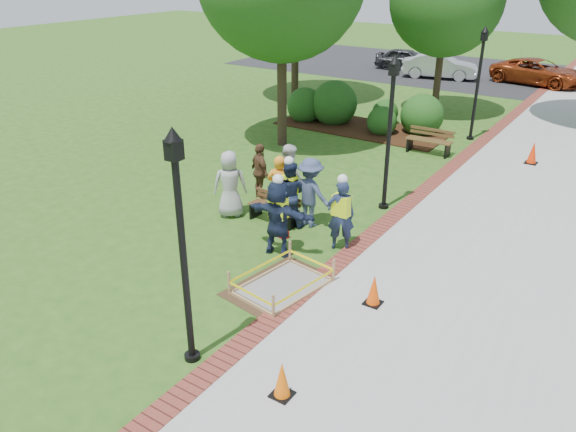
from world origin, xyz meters
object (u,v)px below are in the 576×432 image
Objects in this scene: lamp_near at (181,234)px; hivis_worker_c at (289,192)px; hivis_worker_a at (278,215)px; bench_near at (274,214)px; hivis_worker_b at (341,213)px; cone_front at (282,380)px; wet_concrete_pad at (282,279)px.

lamp_near is 5.95m from hivis_worker_c.
bench_near is at bearing 128.77° from hivis_worker_a.
hivis_worker_b is 1.80m from hivis_worker_c.
cone_front is at bearing -71.15° from hivis_worker_b.
wet_concrete_pad is 3.22m from hivis_worker_c.
hivis_worker_b reaches higher than cone_front.
bench_near is at bearing 128.26° from wet_concrete_pad.
hivis_worker_c reaches higher than cone_front.
hivis_worker_b reaches higher than hivis_worker_c.
bench_near is at bearing 172.18° from hivis_worker_b.
hivis_worker_c is at bearing 9.93° from bench_near.
cone_front is at bearing 3.31° from lamp_near.
hivis_worker_c is at bearing 167.87° from hivis_worker_b.
bench_near is 0.76× the size of hivis_worker_b.
hivis_worker_c is (-1.62, 2.68, 0.72)m from wet_concrete_pad.
lamp_near is at bearing -73.78° from hivis_worker_c.
wet_concrete_pad is 1.31× the size of hivis_worker_b.
hivis_worker_c is at bearing 114.44° from hivis_worker_a.
wet_concrete_pad is at bearing -52.29° from hivis_worker_a.
hivis_worker_b is at bearing -12.13° from hivis_worker_c.
hivis_worker_b reaches higher than wet_concrete_pad.
lamp_near is (2.04, -5.45, 2.23)m from bench_near.
hivis_worker_a is at bearing 125.32° from cone_front.
wet_concrete_pad is 3.31m from cone_front.
hivis_worker_a is 1.57m from hivis_worker_c.
wet_concrete_pad is at bearing -58.88° from hivis_worker_c.
wet_concrete_pad is at bearing 89.75° from lamp_near.
lamp_near is at bearing -69.44° from bench_near.
bench_near is 0.83m from hivis_worker_c.
hivis_worker_c is (-3.48, 5.42, 0.63)m from cone_front.
wet_concrete_pad is 2.42m from hivis_worker_b.
hivis_worker_b is at bearing -7.82° from bench_near.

